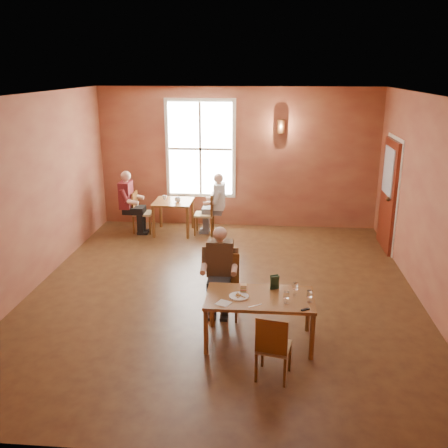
# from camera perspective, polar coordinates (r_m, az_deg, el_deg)

# --- Properties ---
(ground) EXTENTS (6.00, 7.00, 0.01)m
(ground) POSITION_cam_1_polar(r_m,az_deg,el_deg) (7.93, -0.13, -7.70)
(ground) COLOR brown
(ground) RESTS_ON ground
(wall_back) EXTENTS (6.00, 0.04, 3.00)m
(wall_back) POSITION_cam_1_polar(r_m,az_deg,el_deg) (10.83, 1.57, 7.51)
(wall_back) COLOR brown
(wall_back) RESTS_ON ground
(wall_front) EXTENTS (6.00, 0.04, 3.00)m
(wall_front) POSITION_cam_1_polar(r_m,az_deg,el_deg) (4.15, -4.61, -9.39)
(wall_front) COLOR brown
(wall_front) RESTS_ON ground
(wall_left) EXTENTS (0.04, 7.00, 3.00)m
(wall_left) POSITION_cam_1_polar(r_m,az_deg,el_deg) (8.24, -21.43, 3.13)
(wall_left) COLOR brown
(wall_left) RESTS_ON ground
(wall_right) EXTENTS (0.04, 7.00, 3.00)m
(wall_right) POSITION_cam_1_polar(r_m,az_deg,el_deg) (7.75, 22.56, 2.14)
(wall_right) COLOR brown
(wall_right) RESTS_ON ground
(ceiling) EXTENTS (6.00, 7.00, 0.04)m
(ceiling) POSITION_cam_1_polar(r_m,az_deg,el_deg) (7.18, -0.15, 14.51)
(ceiling) COLOR white
(ceiling) RESTS_ON wall_back
(window) EXTENTS (1.36, 0.10, 1.96)m
(window) POSITION_cam_1_polar(r_m,az_deg,el_deg) (10.82, -2.72, 8.57)
(window) COLOR white
(window) RESTS_ON wall_back
(door) EXTENTS (0.12, 1.04, 2.10)m
(door) POSITION_cam_1_polar(r_m,az_deg,el_deg) (9.99, 18.20, 3.15)
(door) COLOR maroon
(door) RESTS_ON ground
(wall_sconce) EXTENTS (0.16, 0.16, 0.28)m
(wall_sconce) POSITION_cam_1_polar(r_m,az_deg,el_deg) (10.61, 6.51, 11.02)
(wall_sconce) COLOR brown
(wall_sconce) RESTS_ON wall_back
(main_table) EXTENTS (1.36, 0.76, 0.64)m
(main_table) POSITION_cam_1_polar(r_m,az_deg,el_deg) (6.45, 4.04, -10.83)
(main_table) COLOR brown
(main_table) RESTS_ON ground
(chair_diner_main) EXTENTS (0.39, 0.39, 0.88)m
(chair_diner_main) POSITION_cam_1_polar(r_m,az_deg,el_deg) (7.00, 0.05, -7.28)
(chair_diner_main) COLOR brown
(chair_diner_main) RESTS_ON ground
(diner_main) EXTENTS (0.48, 0.48, 1.21)m
(diner_main) POSITION_cam_1_polar(r_m,az_deg,el_deg) (6.90, 0.03, -6.14)
(diner_main) COLOR #392921
(diner_main) RESTS_ON ground
(chair_empty) EXTENTS (0.42, 0.42, 0.80)m
(chair_empty) POSITION_cam_1_polar(r_m,az_deg,el_deg) (5.76, 5.72, -13.63)
(chair_empty) COLOR #3F2213
(chair_empty) RESTS_ON ground
(plate_food) EXTENTS (0.33, 0.33, 0.03)m
(plate_food) POSITION_cam_1_polar(r_m,az_deg,el_deg) (6.27, 1.72, -8.21)
(plate_food) COLOR white
(plate_food) RESTS_ON main_table
(sandwich) EXTENTS (0.08, 0.08, 0.09)m
(sandwich) POSITION_cam_1_polar(r_m,az_deg,el_deg) (6.38, 2.23, -7.45)
(sandwich) COLOR #AE874A
(sandwich) RESTS_ON main_table
(goblet_a) EXTENTS (0.09, 0.09, 0.18)m
(goblet_a) POSITION_cam_1_polar(r_m,az_deg,el_deg) (6.36, 8.16, -7.31)
(goblet_a) COLOR silver
(goblet_a) RESTS_ON main_table
(goblet_b) EXTENTS (0.09, 0.09, 0.17)m
(goblet_b) POSITION_cam_1_polar(r_m,az_deg,el_deg) (6.19, 9.75, -8.13)
(goblet_b) COLOR white
(goblet_b) RESTS_ON main_table
(goblet_c) EXTENTS (0.07, 0.07, 0.17)m
(goblet_c) POSITION_cam_1_polar(r_m,az_deg,el_deg) (6.13, 7.14, -8.30)
(goblet_c) COLOR white
(goblet_c) RESTS_ON main_table
(menu_stand) EXTENTS (0.13, 0.10, 0.19)m
(menu_stand) POSITION_cam_1_polar(r_m,az_deg,el_deg) (6.49, 5.80, -6.63)
(menu_stand) COLOR #1F3F2B
(menu_stand) RESTS_ON main_table
(knife) EXTENTS (0.16, 0.11, 0.00)m
(knife) POSITION_cam_1_polar(r_m,az_deg,el_deg) (6.07, 3.59, -9.30)
(knife) COLOR white
(knife) RESTS_ON main_table
(napkin) EXTENTS (0.21, 0.21, 0.01)m
(napkin) POSITION_cam_1_polar(r_m,az_deg,el_deg) (6.12, -0.06, -9.04)
(napkin) COLOR silver
(napkin) RESTS_ON main_table
(sunglasses) EXTENTS (0.11, 0.09, 0.01)m
(sunglasses) POSITION_cam_1_polar(r_m,az_deg,el_deg) (6.04, 9.27, -9.61)
(sunglasses) COLOR black
(sunglasses) RESTS_ON main_table
(second_table) EXTENTS (0.79, 0.79, 0.70)m
(second_table) POSITION_cam_1_polar(r_m,az_deg,el_deg) (10.60, -5.77, 0.81)
(second_table) COLOR brown
(second_table) RESTS_ON ground
(chair_diner_white) EXTENTS (0.39, 0.39, 0.88)m
(chair_diner_white) POSITION_cam_1_polar(r_m,az_deg,el_deg) (10.48, -2.29, 1.21)
(chair_diner_white) COLOR brown
(chair_diner_white) RESTS_ON ground
(diner_white) EXTENTS (0.50, 0.50, 1.24)m
(diner_white) POSITION_cam_1_polar(r_m,az_deg,el_deg) (10.42, -2.14, 2.15)
(diner_white) COLOR white
(diner_white) RESTS_ON ground
(chair_diner_maroon) EXTENTS (0.39, 0.39, 0.87)m
(chair_diner_maroon) POSITION_cam_1_polar(r_m,az_deg,el_deg) (10.72, -9.20, 1.34)
(chair_diner_maroon) COLOR #562B11
(chair_diner_maroon) RESTS_ON ground
(diner_maroon) EXTENTS (0.52, 0.52, 1.29)m
(diner_maroon) POSITION_cam_1_polar(r_m,az_deg,el_deg) (10.67, -9.41, 2.43)
(diner_maroon) COLOR maroon
(diner_maroon) RESTS_ON ground
(cup_a) EXTENTS (0.15, 0.15, 0.10)m
(cup_a) POSITION_cam_1_polar(r_m,az_deg,el_deg) (10.41, -5.31, 2.77)
(cup_a) COLOR silver
(cup_a) RESTS_ON second_table
(cup_b) EXTENTS (0.10, 0.10, 0.09)m
(cup_b) POSITION_cam_1_polar(r_m,az_deg,el_deg) (10.64, -6.82, 3.02)
(cup_b) COLOR silver
(cup_b) RESTS_ON second_table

